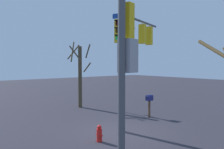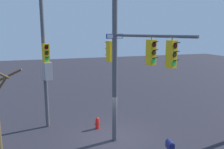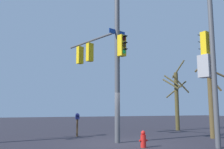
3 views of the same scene
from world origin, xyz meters
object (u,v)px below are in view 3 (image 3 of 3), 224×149
fire_hydrant (143,139)px  bare_tree_corner (177,97)px  mailbox (77,118)px  bare_tree_across_street (211,94)px

fire_hydrant → bare_tree_corner: size_ratio=0.13×
mailbox → bare_tree_across_street: size_ratio=0.29×
mailbox → bare_tree_across_street: 8.14m
fire_hydrant → bare_tree_across_street: size_ratio=0.15×
fire_hydrant → bare_tree_corner: (6.52, 6.78, 2.25)m
fire_hydrant → mailbox: mailbox is taller
mailbox → bare_tree_across_street: bearing=162.2°
fire_hydrant → bare_tree_across_street: bearing=16.6°
bare_tree_across_street → bare_tree_corner: bare_tree_corner is taller
bare_tree_corner → fire_hydrant: bearing=-133.9°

